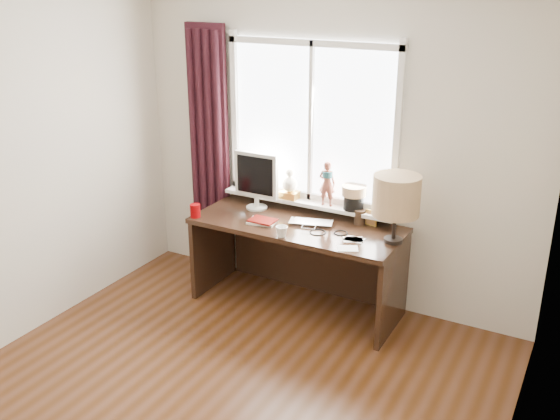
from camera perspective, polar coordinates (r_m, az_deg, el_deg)
The scene contains 15 objects.
wall_back at distance 5.11m, azimuth 4.54°, elevation 5.68°, with size 3.50×2.60×0.00m, color beige.
wall_right at distance 2.85m, azimuth 20.43°, elevation -8.33°, with size 4.00×2.60×0.00m, color beige.
laptop at distance 4.98m, azimuth 2.89°, elevation -1.17°, with size 0.35×0.22×0.03m, color silver.
mug at distance 4.73m, azimuth 0.15°, elevation -1.95°, with size 0.09×0.09×0.09m, color white.
red_cup at distance 5.16m, azimuth -7.76°, elevation -0.07°, with size 0.08×0.08×0.11m, color #720002.
window at distance 5.11m, azimuth 2.94°, elevation 5.88°, with size 1.52×0.20×1.40m.
curtain at distance 5.62m, azimuth -6.53°, elevation 5.05°, with size 0.38×0.09×2.25m.
desk at distance 5.18m, azimuth 2.04°, elevation -3.38°, with size 1.70×0.70×0.75m.
monitor at distance 5.24m, azimuth -2.19°, elevation 3.01°, with size 0.40×0.18×0.49m.
notebook_stack at distance 5.01m, azimuth -1.62°, elevation -1.02°, with size 0.24×0.19×0.03m.
brush_holder at distance 5.01m, azimuth 7.31°, elevation -0.63°, with size 0.09×0.09×0.25m.
icon_frame at distance 4.99m, azimuth 8.31°, elevation -0.72°, with size 0.10×0.04×0.13m.
table_lamp at distance 4.60m, azimuth 10.59°, elevation 1.25°, with size 0.35×0.35×0.52m.
loose_papers at distance 4.68m, azimuth 6.57°, elevation -2.95°, with size 0.21×0.34×0.00m.
desk_cables at distance 4.88m, azimuth 3.77°, elevation -1.80°, with size 0.49×0.28×0.01m.
Camera 1 is at (2.00, -2.51, 2.62)m, focal length 40.00 mm.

